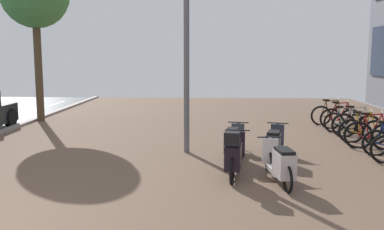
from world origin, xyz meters
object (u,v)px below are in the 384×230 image
(bicycle_rack_06, at_px, (363,131))
(scooter_extra, at_px, (274,143))
(bicycle_rack_10, at_px, (331,115))
(scooter_mid, at_px, (280,164))
(bicycle_rack_07, at_px, (356,126))
(bicycle_rack_08, at_px, (344,123))
(bicycle_rack_09, at_px, (341,119))
(lamp_post, at_px, (186,20))
(scooter_far, at_px, (234,141))
(bicycle_rack_05, at_px, (372,135))
(scooter_near, at_px, (234,154))

(bicycle_rack_06, xyz_separation_m, scooter_extra, (-2.73, -1.98, 0.05))
(bicycle_rack_10, bearing_deg, scooter_mid, -112.52)
(bicycle_rack_07, distance_m, bicycle_rack_08, 0.77)
(bicycle_rack_09, relative_size, scooter_extra, 0.81)
(scooter_mid, xyz_separation_m, lamp_post, (-1.91, 2.59, 2.87))
(scooter_far, bearing_deg, scooter_extra, -6.54)
(bicycle_rack_05, height_order, scooter_far, bicycle_rack_05)
(scooter_near, distance_m, scooter_extra, 1.82)
(bicycle_rack_10, bearing_deg, lamp_post, -137.65)
(bicycle_rack_05, distance_m, bicycle_rack_06, 0.77)
(bicycle_rack_05, bearing_deg, scooter_far, -163.05)
(bicycle_rack_08, distance_m, scooter_near, 6.25)
(scooter_near, height_order, scooter_mid, scooter_near)
(bicycle_rack_10, bearing_deg, bicycle_rack_09, -82.11)
(bicycle_rack_08, height_order, scooter_mid, bicycle_rack_08)
(bicycle_rack_05, relative_size, scooter_extra, 0.83)
(bicycle_rack_09, distance_m, scooter_far, 5.61)
(bicycle_rack_05, distance_m, lamp_post, 5.63)
(bicycle_rack_05, distance_m, bicycle_rack_09, 3.06)
(lamp_post, bearing_deg, bicycle_rack_07, 23.03)
(bicycle_rack_06, xyz_separation_m, scooter_near, (-3.76, -3.48, 0.12))
(bicycle_rack_07, xyz_separation_m, scooter_mid, (-2.99, -4.68, 0.04))
(scooter_mid, bearing_deg, scooter_near, 153.05)
(bicycle_rack_06, bearing_deg, bicycle_rack_07, 84.20)
(bicycle_rack_08, bearing_deg, bicycle_rack_06, -88.74)
(scooter_near, xyz_separation_m, lamp_post, (-1.07, 2.16, 2.80))
(scooter_extra, bearing_deg, scooter_near, -124.34)
(bicycle_rack_09, bearing_deg, bicycle_rack_07, -90.15)
(scooter_near, bearing_deg, bicycle_rack_09, 56.38)
(scooter_far, distance_m, scooter_extra, 0.95)
(bicycle_rack_09, bearing_deg, scooter_far, -132.09)
(bicycle_rack_06, bearing_deg, scooter_near, -137.17)
(bicycle_rack_07, xyz_separation_m, lamp_post, (-4.90, -2.08, 2.91))
(bicycle_rack_08, xyz_separation_m, scooter_mid, (-2.88, -5.44, 0.07))
(bicycle_rack_06, relative_size, bicycle_rack_07, 0.98)
(scooter_extra, bearing_deg, bicycle_rack_07, 44.35)
(scooter_far, bearing_deg, bicycle_rack_10, 53.43)
(scooter_extra, distance_m, lamp_post, 3.62)
(bicycle_rack_09, bearing_deg, scooter_mid, -115.77)
(bicycle_rack_05, xyz_separation_m, bicycle_rack_10, (0.01, 3.82, -0.02))
(scooter_near, distance_m, scooter_mid, 0.95)
(scooter_mid, distance_m, lamp_post, 4.31)
(bicycle_rack_05, relative_size, bicycle_rack_08, 1.16)
(bicycle_rack_07, height_order, scooter_near, scooter_near)
(bicycle_rack_09, relative_size, scooter_far, 0.76)
(bicycle_rack_05, distance_m, bicycle_rack_10, 3.82)
(scooter_extra, bearing_deg, bicycle_rack_10, 61.74)
(bicycle_rack_06, height_order, bicycle_rack_07, bicycle_rack_07)
(bicycle_rack_07, bearing_deg, scooter_mid, -122.60)
(bicycle_rack_06, height_order, scooter_far, bicycle_rack_06)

